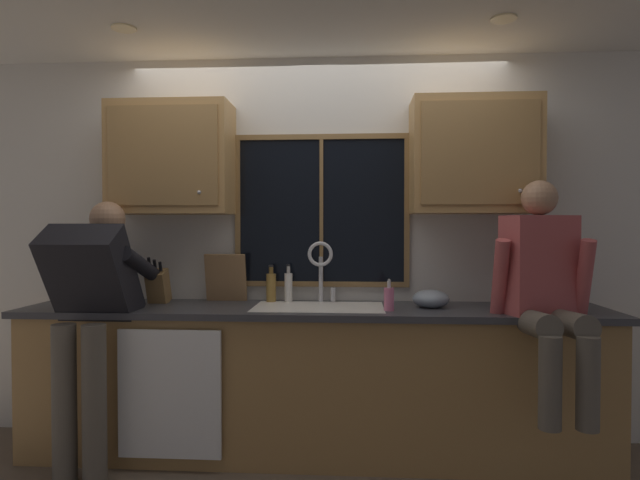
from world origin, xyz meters
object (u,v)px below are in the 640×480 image
at_px(person_standing, 91,305).
at_px(knife_block, 158,286).
at_px(cutting_board, 226,278).
at_px(bottle_green_glass, 288,287).
at_px(bottle_tall_clear, 271,287).
at_px(person_sitting_on_counter, 545,283).
at_px(soap_dispenser, 389,299).
at_px(mixing_bowl, 431,299).

distance_m(person_standing, knife_block, 0.49).
distance_m(cutting_board, bottle_green_glass, 0.43).
xyz_separation_m(knife_block, bottle_tall_clear, (0.72, 0.11, -0.01)).
bearing_deg(person_sitting_on_counter, bottle_green_glass, 162.32).
xyz_separation_m(person_sitting_on_counter, bottle_tall_clear, (-1.60, 0.48, -0.08)).
distance_m(person_standing, person_sitting_on_counter, 2.56).
xyz_separation_m(person_standing, bottle_tall_clear, (0.96, 0.53, 0.06)).
height_order(knife_block, soap_dispenser, knife_block).
relative_size(knife_block, bottle_tall_clear, 1.32).
relative_size(cutting_board, mixing_bowl, 1.42).
bearing_deg(cutting_board, soap_dispenser, -17.65).
bearing_deg(bottle_green_glass, bottle_tall_clear, 177.23).
bearing_deg(bottle_green_glass, knife_block, -173.10).
height_order(person_sitting_on_counter, mixing_bowl, person_sitting_on_counter).
distance_m(person_standing, soap_dispenser, 1.72).
bearing_deg(person_standing, person_sitting_on_counter, 1.12).
height_order(person_standing, bottle_tall_clear, person_standing).
distance_m(cutting_board, bottle_tall_clear, 0.31).
xyz_separation_m(person_standing, soap_dispenser, (1.71, 0.20, 0.03)).
bearing_deg(mixing_bowl, soap_dispenser, -148.83).
distance_m(person_standing, bottle_tall_clear, 1.10).
relative_size(person_sitting_on_counter, bottle_green_glass, 5.05).
height_order(cutting_board, bottle_tall_clear, cutting_board).
bearing_deg(soap_dispenser, bottle_tall_clear, 156.45).
bearing_deg(knife_block, person_standing, -119.14).
distance_m(cutting_board, mixing_bowl, 1.34).
xyz_separation_m(soap_dispenser, bottle_green_glass, (-0.64, 0.32, 0.03)).
relative_size(person_sitting_on_counter, bottle_tall_clear, 5.17).
distance_m(mixing_bowl, bottle_tall_clear, 1.04).
bearing_deg(person_sitting_on_counter, cutting_board, 165.66).
bearing_deg(bottle_green_glass, person_standing, -154.07).
xyz_separation_m(person_standing, knife_block, (0.23, 0.42, 0.06)).
distance_m(knife_block, mixing_bowl, 1.75).
distance_m(knife_block, bottle_tall_clear, 0.73).
relative_size(mixing_bowl, bottle_tall_clear, 0.92).
distance_m(person_standing, mixing_bowl, 2.01).
bearing_deg(bottle_green_glass, cutting_board, 178.03).
height_order(person_standing, soap_dispenser, person_standing).
bearing_deg(knife_block, soap_dispenser, -8.52).
height_order(person_standing, knife_block, person_standing).
relative_size(soap_dispenser, bottle_green_glass, 0.76).
relative_size(bottle_green_glass, bottle_tall_clear, 1.02).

